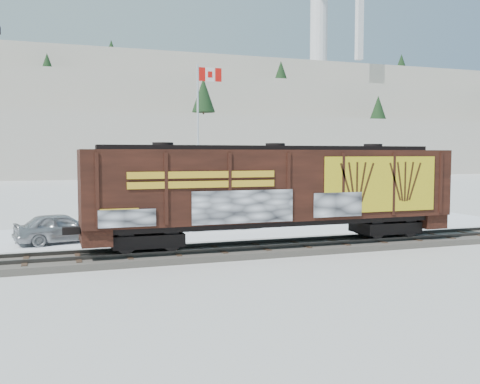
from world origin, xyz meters
name	(u,v)px	position (x,y,z in m)	size (l,w,h in m)	color
ground	(259,252)	(0.00, 0.00, 0.00)	(500.00, 500.00, 0.00)	white
rail_track	(259,249)	(0.00, 0.00, 0.15)	(50.00, 3.40, 0.43)	#59544C
parking_strip	(213,230)	(0.00, 7.50, 0.01)	(40.00, 8.00, 0.03)	white
hillside	(85,120)	(-0.05, 139.79, 14.37)	(360.00, 110.00, 93.00)	white
hopper_railcar	(275,189)	(0.81, -0.01, 2.92)	(17.41, 3.06, 4.47)	black
flagpole	(199,160)	(1.38, 15.78, 4.07)	(2.30, 0.90, 11.10)	silver
car_silver	(61,228)	(-8.58, 5.51, 0.80)	(1.82, 4.52, 1.54)	#A2A4A9
car_white	(212,216)	(-0.01, 7.70, 0.84)	(1.71, 4.89, 1.61)	silver
car_dark	(402,213)	(11.88, 5.57, 0.79)	(2.12, 5.21, 1.51)	#212229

